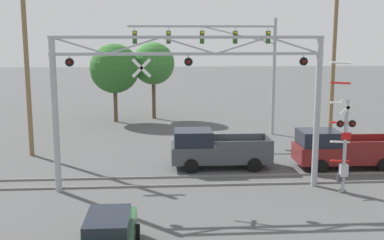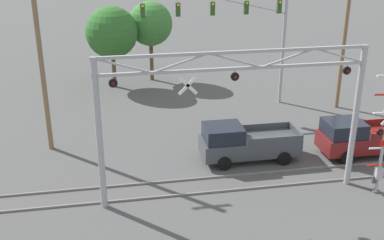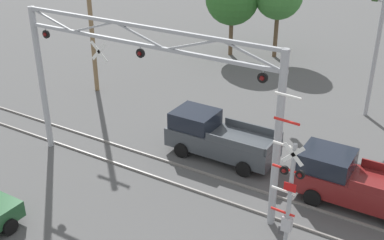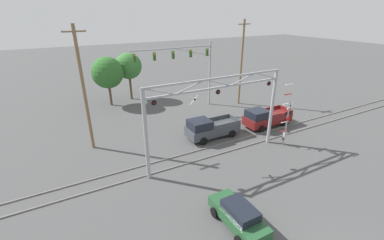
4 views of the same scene
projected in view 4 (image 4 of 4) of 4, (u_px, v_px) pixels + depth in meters
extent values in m
cube|color=gray|center=(214.00, 156.00, 22.57)|extent=(80.00, 0.08, 0.10)
cube|color=gray|center=(205.00, 149.00, 23.73)|extent=(80.00, 0.08, 0.10)
cylinder|color=#9EA0A5|center=(146.00, 136.00, 18.32)|extent=(0.29, 0.29, 7.13)
cylinder|color=#9EA0A5|center=(272.00, 108.00, 23.59)|extent=(0.29, 0.29, 7.13)
cube|color=#9EA0A5|center=(218.00, 87.00, 19.87)|extent=(12.40, 0.14, 0.14)
cube|color=#9EA0A5|center=(219.00, 78.00, 19.57)|extent=(12.40, 0.14, 0.14)
cube|color=#9EA0A5|center=(160.00, 92.00, 17.61)|extent=(2.44, 0.08, 0.82)
cube|color=#9EA0A5|center=(191.00, 87.00, 18.67)|extent=(2.44, 0.08, 0.82)
cube|color=#9EA0A5|center=(218.00, 83.00, 19.72)|extent=(2.44, 0.08, 0.82)
cube|color=#9EA0A5|center=(243.00, 79.00, 20.77)|extent=(2.44, 0.08, 0.82)
cube|color=#9EA0A5|center=(266.00, 76.00, 21.83)|extent=(2.44, 0.08, 0.82)
cylinder|color=black|center=(154.00, 103.00, 17.70)|extent=(0.38, 0.10, 0.38)
sphere|color=#590C0C|center=(154.00, 103.00, 17.64)|extent=(0.18, 0.18, 0.18)
cylinder|color=#9EA0A5|center=(154.00, 99.00, 17.60)|extent=(0.04, 0.04, 0.10)
cylinder|color=black|center=(218.00, 92.00, 20.01)|extent=(0.38, 0.10, 0.38)
sphere|color=#590C0C|center=(218.00, 92.00, 19.95)|extent=(0.18, 0.18, 0.18)
cylinder|color=#9EA0A5|center=(218.00, 89.00, 19.91)|extent=(0.04, 0.04, 0.10)
cylinder|color=black|center=(269.00, 83.00, 22.32)|extent=(0.38, 0.10, 0.38)
sphere|color=#590C0C|center=(269.00, 84.00, 22.26)|extent=(0.18, 0.18, 0.18)
cylinder|color=#9EA0A5|center=(269.00, 81.00, 22.22)|extent=(0.04, 0.04, 0.10)
cube|color=white|center=(195.00, 100.00, 19.11)|extent=(0.88, 0.03, 0.88)
cube|color=white|center=(195.00, 100.00, 19.11)|extent=(0.88, 0.03, 0.88)
cylinder|color=black|center=(195.00, 100.00, 19.09)|extent=(0.04, 0.04, 0.02)
cylinder|color=#9EA0A5|center=(286.00, 124.00, 23.72)|extent=(0.16, 0.16, 4.32)
cylinder|color=#59595B|center=(283.00, 144.00, 24.56)|extent=(0.35, 0.35, 0.10)
cube|color=white|center=(290.00, 106.00, 22.92)|extent=(0.78, 0.03, 0.78)
cube|color=white|center=(290.00, 106.00, 22.92)|extent=(0.78, 0.03, 0.78)
cylinder|color=black|center=(291.00, 106.00, 22.90)|extent=(0.04, 0.04, 0.02)
cylinder|color=black|center=(286.00, 114.00, 23.18)|extent=(0.32, 0.09, 0.32)
sphere|color=#590C0C|center=(286.00, 114.00, 23.13)|extent=(0.16, 0.16, 0.16)
cylinder|color=black|center=(290.00, 113.00, 23.43)|extent=(0.32, 0.09, 0.32)
sphere|color=#590C0C|center=(291.00, 113.00, 23.38)|extent=(0.16, 0.16, 0.16)
cube|color=#9EA0A5|center=(288.00, 113.00, 23.30)|extent=(0.64, 0.06, 0.06)
cube|color=red|center=(288.00, 119.00, 23.44)|extent=(0.44, 0.02, 0.32)
cube|color=#B2B2B7|center=(285.00, 135.00, 24.16)|extent=(0.36, 0.28, 0.56)
cylinder|color=red|center=(284.00, 131.00, 23.90)|extent=(0.90, 0.09, 0.13)
cylinder|color=white|center=(285.00, 122.00, 23.53)|extent=(0.90, 0.09, 0.13)
cylinder|color=red|center=(286.00, 113.00, 23.16)|extent=(0.90, 0.09, 0.13)
cylinder|color=white|center=(287.00, 104.00, 22.79)|extent=(0.90, 0.09, 0.13)
cylinder|color=red|center=(288.00, 94.00, 22.42)|extent=(0.90, 0.09, 0.13)
cylinder|color=white|center=(289.00, 84.00, 22.05)|extent=(0.90, 0.09, 0.13)
cube|color=#3F3F42|center=(283.00, 138.00, 24.23)|extent=(0.24, 0.12, 0.36)
cylinder|color=#9EA0A5|center=(210.00, 74.00, 33.51)|extent=(0.24, 0.24, 8.33)
cube|color=#9EA0A5|center=(173.00, 48.00, 29.85)|extent=(10.35, 0.14, 0.14)
cube|color=#9EA0A5|center=(192.00, 52.00, 31.21)|extent=(5.19, 0.08, 1.28)
cylinder|color=#9EA0A5|center=(134.00, 53.00, 27.87)|extent=(0.04, 0.04, 0.30)
cube|color=#28471E|center=(134.00, 58.00, 28.11)|extent=(0.30, 0.26, 0.90)
sphere|color=yellow|center=(134.00, 55.00, 27.85)|extent=(0.18, 0.18, 0.18)
cylinder|color=#9EA0A5|center=(154.00, 51.00, 28.89)|extent=(0.04, 0.04, 0.30)
cube|color=#28471E|center=(154.00, 57.00, 29.13)|extent=(0.30, 0.26, 0.90)
sphere|color=yellow|center=(155.00, 54.00, 28.87)|extent=(0.18, 0.18, 0.18)
cylinder|color=#9EA0A5|center=(173.00, 50.00, 29.91)|extent=(0.04, 0.04, 0.30)
cube|color=#28471E|center=(173.00, 55.00, 30.14)|extent=(0.30, 0.26, 0.90)
sphere|color=yellow|center=(174.00, 52.00, 29.88)|extent=(0.18, 0.18, 0.18)
cylinder|color=#9EA0A5|center=(191.00, 48.00, 30.93)|extent=(0.04, 0.04, 0.30)
cube|color=#28471E|center=(191.00, 53.00, 31.16)|extent=(0.30, 0.26, 0.90)
sphere|color=yellow|center=(191.00, 51.00, 30.90)|extent=(0.18, 0.18, 0.18)
cylinder|color=#9EA0A5|center=(207.00, 47.00, 31.94)|extent=(0.04, 0.04, 0.30)
cube|color=#28471E|center=(207.00, 52.00, 32.18)|extent=(0.30, 0.26, 0.90)
sphere|color=yellow|center=(208.00, 50.00, 31.92)|extent=(0.18, 0.18, 0.18)
cube|color=#3D4247|center=(213.00, 129.00, 25.76)|extent=(5.41, 2.04, 0.92)
cube|color=black|center=(200.00, 124.00, 24.75)|extent=(2.06, 1.88, 0.80)
cube|color=#3D4247|center=(228.00, 125.00, 25.20)|extent=(2.95, 0.08, 0.36)
cube|color=#3D4247|center=(217.00, 118.00, 26.79)|extent=(2.95, 0.08, 0.36)
cube|color=#3D4247|center=(235.00, 118.00, 26.66)|extent=(0.10, 1.96, 0.36)
cylinder|color=black|center=(204.00, 141.00, 24.38)|extent=(0.75, 0.24, 0.75)
cylinder|color=black|center=(193.00, 133.00, 26.05)|extent=(0.75, 0.24, 0.75)
cylinder|color=black|center=(232.00, 134.00, 25.84)|extent=(0.75, 0.24, 0.75)
cylinder|color=black|center=(221.00, 126.00, 27.51)|extent=(0.75, 0.24, 0.75)
cube|color=maroon|center=(267.00, 119.00, 28.27)|extent=(5.51, 2.04, 0.92)
cube|color=black|center=(257.00, 114.00, 27.25)|extent=(2.09, 1.88, 0.80)
cube|color=maroon|center=(283.00, 114.00, 27.72)|extent=(3.02, 0.08, 0.36)
cube|color=maroon|center=(270.00, 109.00, 29.31)|extent=(3.02, 0.08, 0.36)
cube|color=maroon|center=(286.00, 109.00, 29.20)|extent=(0.10, 1.96, 0.36)
cylinder|color=black|center=(262.00, 129.00, 26.88)|extent=(0.75, 0.24, 0.75)
cylinder|color=black|center=(249.00, 122.00, 28.54)|extent=(0.75, 0.24, 0.75)
cylinder|color=black|center=(285.00, 123.00, 28.36)|extent=(0.75, 0.24, 0.75)
cylinder|color=black|center=(272.00, 116.00, 30.03)|extent=(0.75, 0.24, 0.75)
cube|color=#23512D|center=(238.00, 216.00, 15.11)|extent=(1.62, 4.09, 0.67)
cube|color=black|center=(240.00, 210.00, 14.74)|extent=(1.37, 2.13, 0.54)
cylinder|color=black|center=(215.00, 212.00, 15.88)|extent=(0.24, 0.63, 0.63)
cylinder|color=black|center=(236.00, 204.00, 16.59)|extent=(0.24, 0.63, 0.63)
cylinder|color=black|center=(262.00, 230.00, 14.61)|extent=(0.24, 0.63, 0.63)
cylinder|color=brown|center=(84.00, 91.00, 21.88)|extent=(0.28, 0.28, 10.92)
cube|color=brown|center=(74.00, 31.00, 19.97)|extent=(1.80, 0.12, 0.12)
cylinder|color=silver|center=(62.00, 30.00, 19.57)|extent=(0.08, 0.08, 0.12)
cylinder|color=silver|center=(85.00, 30.00, 20.29)|extent=(0.08, 0.08, 0.12)
cylinder|color=brown|center=(241.00, 64.00, 33.22)|extent=(0.28, 0.28, 10.87)
cube|color=brown|center=(244.00, 24.00, 31.32)|extent=(1.80, 0.12, 0.12)
cylinder|color=silver|center=(239.00, 23.00, 30.92)|extent=(0.08, 0.08, 0.12)
cylinder|color=silver|center=(250.00, 23.00, 31.63)|extent=(0.08, 0.08, 0.12)
cylinder|color=brown|center=(131.00, 87.00, 36.56)|extent=(0.32, 0.32, 3.49)
sphere|color=#387533|center=(129.00, 66.00, 35.37)|extent=(3.60, 3.60, 3.60)
cylinder|color=brown|center=(110.00, 94.00, 34.19)|extent=(0.32, 0.32, 3.01)
sphere|color=#2D6628|center=(107.00, 73.00, 33.03)|extent=(4.06, 4.06, 4.06)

